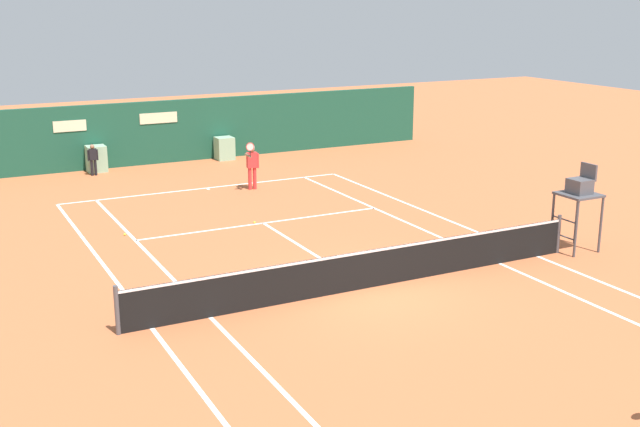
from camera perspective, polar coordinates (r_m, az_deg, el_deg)
The scene contains 9 objects.
ground_plane at distance 19.62m, azimuth 2.63°, elevation -4.84°, with size 80.00×80.00×0.01m.
tennis_net at distance 18.98m, azimuth 3.51°, elevation -3.92°, with size 12.10×0.10×1.07m.
sponsor_back_wall at distance 34.08m, azimuth -11.24°, elevation 5.69°, with size 25.00×1.02×2.63m.
umpire_chair at distance 22.61m, azimuth 18.17°, elevation 1.42°, with size 1.00×1.00×2.42m.
player_on_baseline at distance 28.80m, azimuth -4.92°, elevation 3.62°, with size 0.69×0.66×1.83m.
ball_kid_centre_post at distance 32.31m, azimuth -16.03°, elevation 3.89°, with size 0.41×0.17×1.24m.
tennis_ball_mid_court at distance 24.59m, azimuth -4.75°, elevation -0.63°, with size 0.07×0.07×0.07m, color #CCE033.
tennis_ball_near_service_line at distance 23.94m, azimuth -13.88°, elevation -1.47°, with size 0.07×0.07×0.07m, color #CCE033.
tennis_ball_by_sideline at distance 20.81m, azimuth 0.97°, elevation -3.55°, with size 0.07×0.07×0.07m, color #CCE033.
Camera 1 is at (-9.20, -15.40, 6.72)m, focal length 44.44 mm.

